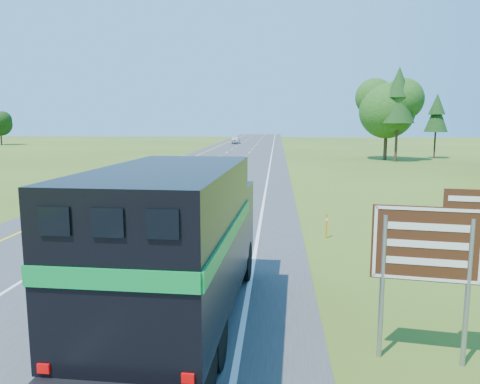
{
  "coord_description": "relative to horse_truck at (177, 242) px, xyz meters",
  "views": [
    {
      "loc": [
        6.31,
        -1.45,
        5.15
      ],
      "look_at": [
        4.48,
        21.69,
        1.6
      ],
      "focal_mm": 35.0,
      "sensor_mm": 36.0,
      "label": 1
    }
  ],
  "objects": [
    {
      "name": "far_car",
      "position": [
        -6.96,
        94.14,
        -1.35
      ],
      "size": [
        2.28,
        5.06,
        1.69
      ],
      "primitive_type": "imported",
      "rotation": [
        0.0,
        0.0,
        0.06
      ],
      "color": "silver",
      "rests_on": "road"
    },
    {
      "name": "road",
      "position": [
        -3.92,
        40.57,
        -2.21
      ],
      "size": [
        15.0,
        260.0,
        0.04
      ],
      "primitive_type": "cube",
      "color": "#38383A",
      "rests_on": "ground"
    },
    {
      "name": "exit_sign",
      "position": [
        5.56,
        -1.16,
        0.23
      ],
      "size": [
        2.22,
        0.42,
        3.79
      ],
      "rotation": [
        0.0,
        0.0,
        -0.16
      ],
      "color": "gray",
      "rests_on": "ground"
    },
    {
      "name": "delineator",
      "position": [
        4.62,
        9.56,
        -1.65
      ],
      "size": [
        0.09,
        0.05,
        1.09
      ],
      "color": "orange",
      "rests_on": "ground"
    },
    {
      "name": "horse_truck",
      "position": [
        0.0,
        0.0,
        0.0
      ],
      "size": [
        3.26,
        9.36,
        4.09
      ],
      "rotation": [
        0.0,
        0.0,
        -0.04
      ],
      "color": "black",
      "rests_on": "road"
    },
    {
      "name": "lane_markings",
      "position": [
        -3.92,
        40.57,
        -2.18
      ],
      "size": [
        11.15,
        260.0,
        0.01
      ],
      "color": "yellow",
      "rests_on": "road"
    },
    {
      "name": "white_suv",
      "position": [
        -6.95,
        35.63,
        -1.39
      ],
      "size": [
        3.03,
        5.89,
        1.59
      ],
      "primitive_type": "imported",
      "rotation": [
        0.0,
        0.0,
        -0.07
      ],
      "color": "silver",
      "rests_on": "road"
    }
  ]
}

